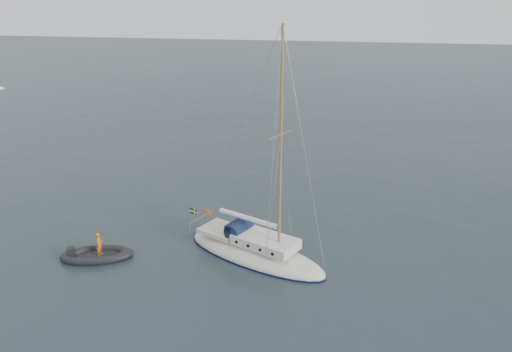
# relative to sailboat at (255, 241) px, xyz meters

# --- Properties ---
(ground) EXTENTS (300.00, 300.00, 0.00)m
(ground) POSITION_rel_sailboat_xyz_m (0.44, 1.23, -1.08)
(ground) COLOR black
(ground) RESTS_ON ground
(sailboat) EXTENTS (10.05, 3.01, 14.32)m
(sailboat) POSITION_rel_sailboat_xyz_m (0.00, 0.00, 0.00)
(sailboat) COLOR #F2E7CF
(sailboat) RESTS_ON ground
(dinghy) EXTENTS (2.73, 1.23, 0.39)m
(dinghy) POSITION_rel_sailboat_xyz_m (-3.28, 2.36, -0.91)
(dinghy) COLOR #46474A
(dinghy) RESTS_ON ground
(rib) EXTENTS (4.34, 1.97, 1.70)m
(rib) POSITION_rel_sailboat_xyz_m (-9.35, -2.15, -0.82)
(rib) COLOR black
(rib) RESTS_ON ground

